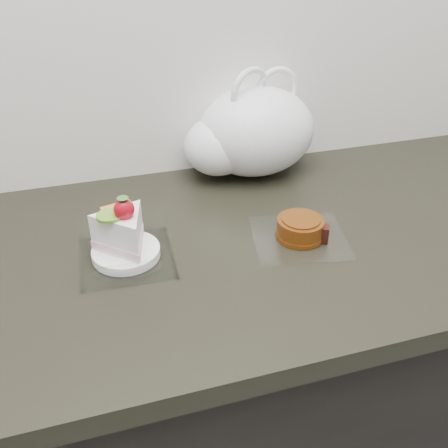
% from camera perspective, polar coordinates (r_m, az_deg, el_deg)
% --- Properties ---
extents(counter, '(2.04, 0.64, 0.90)m').
position_cam_1_polar(counter, '(1.22, -3.42, -20.01)').
color(counter, black).
rests_on(counter, ground).
extents(cake_tray, '(0.17, 0.17, 0.13)m').
position_cam_1_polar(cake_tray, '(0.87, -11.27, -2.06)').
color(cake_tray, white).
rests_on(cake_tray, counter).
extents(mooncake_wrap, '(0.20, 0.19, 0.04)m').
position_cam_1_polar(mooncake_wrap, '(0.93, 8.78, -0.68)').
color(mooncake_wrap, white).
rests_on(mooncake_wrap, counter).
extents(plastic_bag, '(0.34, 0.27, 0.24)m').
position_cam_1_polar(plastic_bag, '(1.13, 2.86, 10.27)').
color(plastic_bag, white).
rests_on(plastic_bag, counter).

